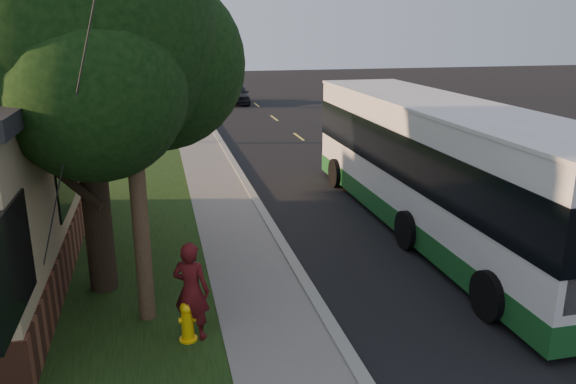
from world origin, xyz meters
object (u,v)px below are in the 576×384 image
(transit_bus, at_px, (441,164))
(leafy_tree, at_px, (82,38))
(distant_car, at_px, (236,94))
(skateboarder, at_px, (191,291))
(fire_hydrant, at_px, (187,322))
(bare_tree_near, at_px, (142,98))
(bare_tree_far, at_px, (152,78))
(utility_pole, at_px, (128,73))
(traffic_signal, at_px, (200,56))

(transit_bus, bearing_deg, leafy_tree, -169.38)
(distant_car, bearing_deg, skateboarder, -96.82)
(fire_hydrant, height_order, bare_tree_near, bare_tree_near)
(leafy_tree, height_order, bare_tree_near, leafy_tree)
(fire_hydrant, relative_size, bare_tree_far, 0.18)
(utility_pole, height_order, bare_tree_near, utility_pole)
(leafy_tree, xyz_separation_m, bare_tree_far, (1.17, 27.35, -3.16))
(traffic_signal, height_order, transit_bus, traffic_signal)
(bare_tree_near, distance_m, distant_car, 14.54)
(utility_pole, distance_m, skateboarder, 3.85)
(leafy_tree, relative_size, transit_bus, 0.61)
(fire_hydrant, height_order, transit_bus, transit_bus)
(utility_pole, bearing_deg, bare_tree_near, 90.66)
(fire_hydrant, relative_size, bare_tree_near, 0.17)
(transit_bus, relative_size, skateboarder, 7.14)
(utility_pole, relative_size, bare_tree_near, 2.11)
(skateboarder, bearing_deg, utility_pole, -21.81)
(leafy_tree, distance_m, skateboarder, 5.19)
(fire_hydrant, height_order, bare_tree_far, bare_tree_far)
(traffic_signal, xyz_separation_m, skateboarder, (-3.00, -33.91, -2.19))
(leafy_tree, distance_m, traffic_signal, 31.76)
(bare_tree_far, xyz_separation_m, skateboarder, (0.50, -29.91, -1.03))
(utility_pole, relative_size, traffic_signal, 1.65)
(leafy_tree, xyz_separation_m, traffic_signal, (4.67, 31.35, -2.00))
(fire_hydrant, bearing_deg, transit_bus, 31.36)
(utility_pole, xyz_separation_m, transit_bus, (7.68, 3.26, -2.77))
(leafy_tree, bearing_deg, distant_car, 76.32)
(bare_tree_far, bearing_deg, distant_car, 10.34)
(transit_bus, distance_m, distant_car, 26.87)
(bare_tree_near, bearing_deg, skateboarder, -86.80)
(traffic_signal, distance_m, skateboarder, 34.11)
(leafy_tree, height_order, skateboarder, leafy_tree)
(utility_pole, relative_size, distant_car, 2.23)
(traffic_signal, height_order, distant_car, traffic_signal)
(fire_hydrant, bearing_deg, distant_car, 80.23)
(distant_car, bearing_deg, fire_hydrant, -96.97)
(fire_hydrant, distance_m, skateboarder, 0.56)
(bare_tree_near, xyz_separation_m, traffic_signal, (4.00, 16.00, 1.01))
(leafy_tree, bearing_deg, bare_tree_near, 87.50)
(bare_tree_near, relative_size, traffic_signal, 0.78)
(fire_hydrant, relative_size, distant_car, 0.18)
(traffic_signal, bearing_deg, skateboarder, -95.06)
(utility_pole, xyz_separation_m, skateboarder, (0.81, -0.90, -3.66))
(leafy_tree, relative_size, skateboarder, 4.32)
(fire_hydrant, bearing_deg, bare_tree_far, 90.76)
(bare_tree_far, relative_size, transit_bus, 0.31)
(fire_hydrant, height_order, distant_car, distant_car)
(fire_hydrant, distance_m, bare_tree_near, 18.10)
(utility_pole, xyz_separation_m, traffic_signal, (3.81, 33.01, -1.47))
(fire_hydrant, distance_m, utility_pole, 4.37)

